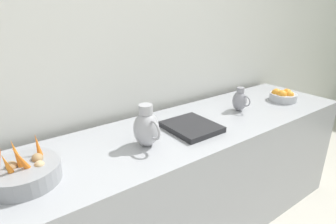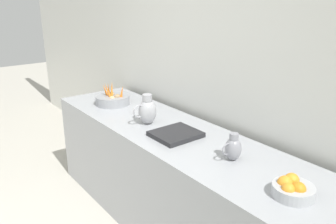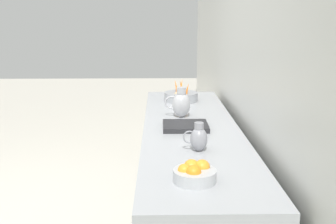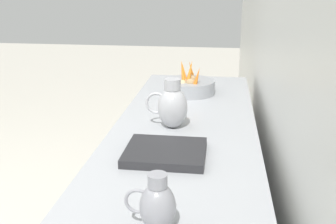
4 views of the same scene
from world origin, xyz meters
name	(u,v)px [view 1 (image 1 of 4)]	position (x,y,z in m)	size (l,w,h in m)	color
tile_wall_left	(192,26)	(-1.95, 0.53, 1.50)	(0.10, 9.42, 3.00)	silver
prep_counter	(179,185)	(-1.47, 0.03, 0.44)	(0.73, 2.90, 0.89)	#9EA0A5
vegetable_colander	(23,172)	(-1.44, -0.92, 0.93)	(0.33, 0.33, 0.22)	gray
orange_bowl	(283,96)	(-1.41, 1.11, 0.93)	(0.23, 0.23, 0.10)	#ADAFB5
metal_pitcher_tall	(147,128)	(-1.41, -0.27, 1.00)	(0.21, 0.15, 0.25)	#A3A3A8
metal_pitcher_short	(240,100)	(-1.47, 0.62, 0.97)	(0.16, 0.11, 0.19)	gray
counter_sink_basin	(192,127)	(-1.43, 0.09, 0.90)	(0.34, 0.30, 0.04)	#232326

